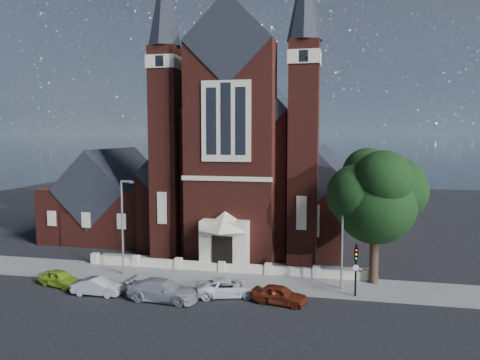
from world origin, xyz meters
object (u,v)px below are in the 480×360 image
(car_lime_van, at_px, (60,278))
(street_lamp_left, at_px, (123,222))
(church, at_px, (256,165))
(traffic_signal, at_px, (356,263))
(car_silver_a, at_px, (97,287))
(car_dark_red, at_px, (280,295))
(parish_hall, at_px, (113,202))
(street_lamp_right, at_px, (344,231))
(car_white_suv, at_px, (228,287))
(street_tree, at_px, (377,198))
(car_silver_b, at_px, (163,290))

(car_lime_van, bearing_deg, street_lamp_left, -28.87)
(church, height_order, traffic_signal, church)
(church, relative_size, traffic_signal, 8.72)
(car_silver_a, bearing_deg, car_dark_red, -87.10)
(parish_hall, relative_size, street_lamp_right, 1.51)
(parish_hall, relative_size, car_dark_red, 3.13)
(car_lime_van, bearing_deg, car_white_suv, -71.34)
(street_lamp_left, bearing_deg, church, 67.34)
(street_tree, height_order, street_lamp_left, street_tree)
(street_tree, bearing_deg, car_silver_b, -156.20)
(church, height_order, car_lime_van, church)
(church, xyz_separation_m, street_lamp_right, (10.09, -18.94, -3.59))
(car_lime_van, distance_m, car_silver_a, 4.06)
(street_lamp_right, relative_size, traffic_signal, 2.02)
(street_tree, bearing_deg, car_lime_van, -167.50)
(traffic_signal, relative_size, car_lime_van, 1.07)
(street_lamp_right, relative_size, car_lime_van, 2.17)
(parish_hall, relative_size, car_silver_a, 3.27)
(street_lamp_right, height_order, car_white_suv, street_lamp_right)
(traffic_signal, distance_m, car_silver_b, 14.05)
(church, distance_m, traffic_signal, 23.94)
(street_tree, distance_m, car_lime_van, 25.55)
(car_lime_van, bearing_deg, traffic_signal, -68.50)
(street_lamp_left, height_order, car_lime_van, street_lamp_left)
(street_lamp_left, xyz_separation_m, car_silver_a, (0.21, -4.86, -3.98))
(traffic_signal, height_order, car_silver_a, traffic_signal)
(street_tree, distance_m, car_dark_red, 10.83)
(car_silver_a, relative_size, car_white_suv, 0.79)
(car_lime_van, xyz_separation_m, car_dark_red, (17.34, -0.21, 0.03))
(street_lamp_left, relative_size, car_silver_a, 2.17)
(church, relative_size, street_lamp_left, 4.31)
(car_white_suv, bearing_deg, car_silver_b, 96.17)
(street_lamp_right, bearing_deg, traffic_signal, -59.99)
(car_silver_a, bearing_deg, traffic_signal, -81.37)
(car_silver_b, relative_size, car_dark_red, 1.34)
(car_silver_a, bearing_deg, car_lime_van, 71.29)
(church, xyz_separation_m, car_silver_b, (-2.52, -23.90, -7.43))
(traffic_signal, bearing_deg, parish_hall, 150.02)
(church, distance_m, car_lime_van, 26.49)
(street_tree, relative_size, street_lamp_right, 1.32)
(street_lamp_right, height_order, car_dark_red, street_lamp_right)
(car_silver_b, bearing_deg, car_lime_van, 85.19)
(street_lamp_right, bearing_deg, car_white_suv, -159.49)
(car_silver_a, bearing_deg, car_silver_b, -92.40)
(street_tree, xyz_separation_m, street_lamp_left, (-20.51, -1.71, -2.36))
(church, height_order, street_lamp_right, church)
(parish_hall, height_order, car_silver_a, parish_hall)
(street_tree, xyz_separation_m, car_silver_a, (-20.30, -6.57, -6.35))
(parish_hall, xyz_separation_m, car_dark_red, (21.76, -17.86, -3.35))
(church, xyz_separation_m, street_tree, (12.60, -17.23, -1.23))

